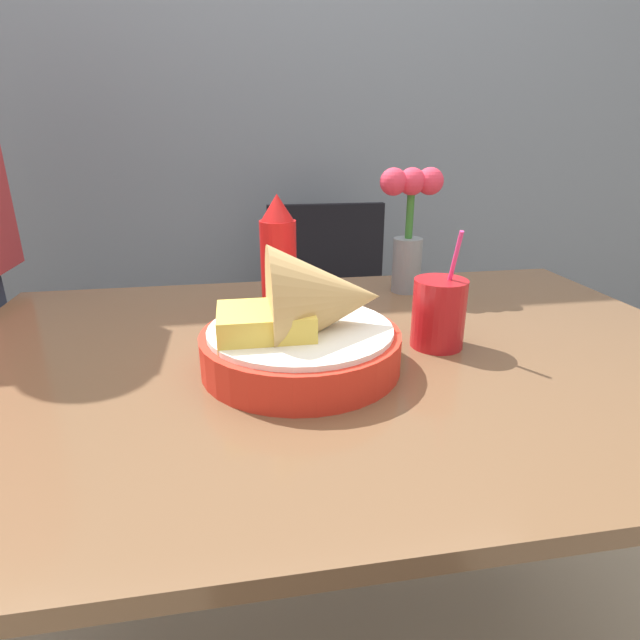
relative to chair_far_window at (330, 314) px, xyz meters
The scene contains 7 objects.
wall_window 0.89m from the chair_far_window, 110.56° to the left, with size 7.00×0.06×2.60m.
dining_table 0.88m from the chair_far_window, 99.88° to the right, with size 1.28×0.87×0.76m.
chair_far_window is the anchor object (origin of this frame).
food_basket 0.98m from the chair_far_window, 102.90° to the right, with size 0.30×0.30×0.19m.
ketchup_bottle 0.78m from the chair_far_window, 109.20° to the right, with size 0.07×0.07×0.23m.
drink_cup 0.91m from the chair_far_window, 89.01° to the right, with size 0.09×0.09×0.20m.
flower_vase 0.69m from the chair_far_window, 83.22° to the right, with size 0.14×0.06×0.27m.
Camera 1 is at (-0.16, -0.74, 1.09)m, focal length 28.00 mm.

